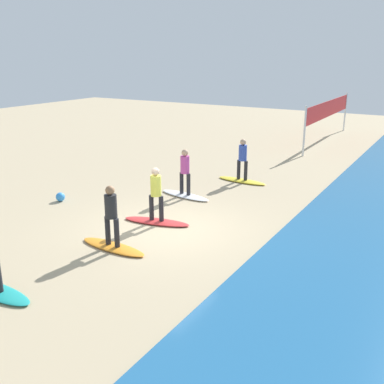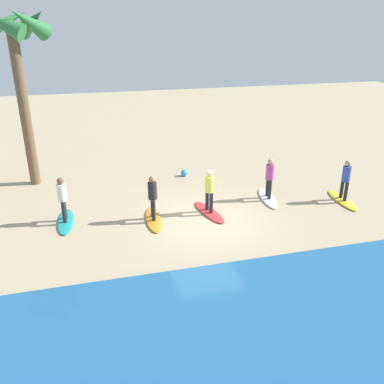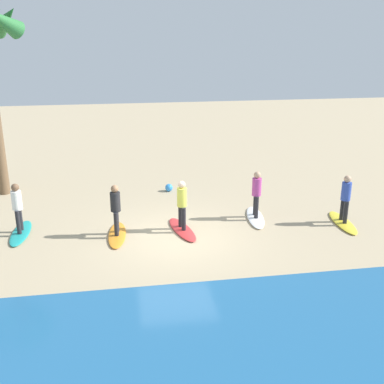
{
  "view_description": "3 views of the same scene",
  "coord_description": "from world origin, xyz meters",
  "px_view_note": "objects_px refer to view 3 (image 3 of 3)",
  "views": [
    {
      "loc": [
        10.3,
        7.03,
        4.96
      ],
      "look_at": [
        -0.67,
        0.53,
        1.04
      ],
      "focal_mm": 42.52,
      "sensor_mm": 36.0,
      "label": 1
    },
    {
      "loc": [
        3.85,
        12.8,
        6.75
      ],
      "look_at": [
        0.24,
        -1.02,
        0.71
      ],
      "focal_mm": 38.13,
      "sensor_mm": 36.0,
      "label": 2
    },
    {
      "loc": [
        1.68,
        13.64,
        6.27
      ],
      "look_at": [
        -0.67,
        -0.84,
        1.22
      ],
      "focal_mm": 43.76,
      "sensor_mm": 36.0,
      "label": 3
    }
  ],
  "objects_px": {
    "surfboard_white": "(255,217)",
    "surfer_white": "(257,191)",
    "surfer_yellow": "(346,195)",
    "surfer_orange": "(116,206)",
    "surfer_teal": "(17,204)",
    "beach_ball": "(169,188)",
    "surfboard_yellow": "(343,222)",
    "surfboard_red": "(182,229)",
    "surfboard_teal": "(21,233)",
    "surfer_red": "(182,201)",
    "surfboard_orange": "(117,235)"
  },
  "relations": [
    {
      "from": "surfer_teal",
      "to": "beach_ball",
      "type": "bearing_deg",
      "value": -146.13
    },
    {
      "from": "surfer_teal",
      "to": "surfboard_teal",
      "type": "bearing_deg",
      "value": -14.04
    },
    {
      "from": "surfboard_white",
      "to": "surfboard_red",
      "type": "relative_size",
      "value": 1.0
    },
    {
      "from": "surfboard_red",
      "to": "surfboard_teal",
      "type": "distance_m",
      "value": 5.27
    },
    {
      "from": "surfboard_white",
      "to": "surfboard_yellow",
      "type": "bearing_deg",
      "value": 80.26
    },
    {
      "from": "surfer_red",
      "to": "beach_ball",
      "type": "distance_m",
      "value": 4.19
    },
    {
      "from": "surfboard_teal",
      "to": "surfboard_white",
      "type": "bearing_deg",
      "value": 91.84
    },
    {
      "from": "surfboard_white",
      "to": "surfer_white",
      "type": "relative_size",
      "value": 1.28
    },
    {
      "from": "surfboard_yellow",
      "to": "surfboard_teal",
      "type": "height_order",
      "value": "same"
    },
    {
      "from": "surfboard_orange",
      "to": "surfboard_red",
      "type": "bearing_deg",
      "value": 95.5
    },
    {
      "from": "surfer_red",
      "to": "surfboard_teal",
      "type": "relative_size",
      "value": 0.78
    },
    {
      "from": "surfboard_red",
      "to": "surfer_orange",
      "type": "distance_m",
      "value": 2.36
    },
    {
      "from": "surfboard_white",
      "to": "surfboard_red",
      "type": "height_order",
      "value": "same"
    },
    {
      "from": "surfboard_red",
      "to": "surfboard_teal",
      "type": "height_order",
      "value": "same"
    },
    {
      "from": "surfboard_yellow",
      "to": "beach_ball",
      "type": "distance_m",
      "value": 7.05
    },
    {
      "from": "surfer_yellow",
      "to": "surfer_teal",
      "type": "height_order",
      "value": "same"
    },
    {
      "from": "surfboard_white",
      "to": "surfboard_teal",
      "type": "distance_m",
      "value": 7.94
    },
    {
      "from": "surfer_red",
      "to": "surfer_yellow",
      "type": "bearing_deg",
      "value": 176.96
    },
    {
      "from": "beach_ball",
      "to": "surfboard_yellow",
      "type": "bearing_deg",
      "value": 141.46
    },
    {
      "from": "surfer_teal",
      "to": "beach_ball",
      "type": "xyz_separation_m",
      "value": [
        -5.27,
        -3.53,
        -0.88
      ]
    },
    {
      "from": "surfboard_white",
      "to": "beach_ball",
      "type": "bearing_deg",
      "value": -133.64
    },
    {
      "from": "surfboard_teal",
      "to": "surfer_red",
      "type": "bearing_deg",
      "value": 85.13
    },
    {
      "from": "surfer_white",
      "to": "surfboard_teal",
      "type": "bearing_deg",
      "value": 0.6
    },
    {
      "from": "surfer_white",
      "to": "surfboard_red",
      "type": "xyz_separation_m",
      "value": [
        2.71,
        0.64,
        -0.99
      ]
    },
    {
      "from": "surfer_teal",
      "to": "surfboard_red",
      "type": "bearing_deg",
      "value": 173.89
    },
    {
      "from": "surfer_white",
      "to": "surfer_red",
      "type": "xyz_separation_m",
      "value": [
        2.71,
        0.64,
        0.0
      ]
    },
    {
      "from": "surfer_orange",
      "to": "surfboard_teal",
      "type": "bearing_deg",
      "value": -11.77
    },
    {
      "from": "surfboard_yellow",
      "to": "surfer_teal",
      "type": "distance_m",
      "value": 10.86
    },
    {
      "from": "surfboard_yellow",
      "to": "beach_ball",
      "type": "height_order",
      "value": "beach_ball"
    },
    {
      "from": "surfer_white",
      "to": "surfboard_teal",
      "type": "relative_size",
      "value": 0.78
    },
    {
      "from": "surfboard_yellow",
      "to": "surfer_yellow",
      "type": "bearing_deg",
      "value": -175.45
    },
    {
      "from": "surfer_yellow",
      "to": "surfboard_orange",
      "type": "xyz_separation_m",
      "value": [
        7.68,
        -0.21,
        -0.99
      ]
    },
    {
      "from": "surfboard_yellow",
      "to": "surfboard_orange",
      "type": "height_order",
      "value": "same"
    },
    {
      "from": "surfer_yellow",
      "to": "surfboard_teal",
      "type": "relative_size",
      "value": 0.78
    },
    {
      "from": "surfboard_red",
      "to": "beach_ball",
      "type": "xyz_separation_m",
      "value": [
        -0.03,
        -4.1,
        0.11
      ]
    },
    {
      "from": "surfer_yellow",
      "to": "beach_ball",
      "type": "bearing_deg",
      "value": -38.54
    },
    {
      "from": "surfboard_yellow",
      "to": "beach_ball",
      "type": "relative_size",
      "value": 6.69
    },
    {
      "from": "surfboard_white",
      "to": "surfboard_orange",
      "type": "bearing_deg",
      "value": -72.87
    },
    {
      "from": "surfer_yellow",
      "to": "surfboard_orange",
      "type": "height_order",
      "value": "surfer_yellow"
    },
    {
      "from": "surfer_yellow",
      "to": "surfboard_white",
      "type": "height_order",
      "value": "surfer_yellow"
    },
    {
      "from": "surfboard_white",
      "to": "surfer_white",
      "type": "distance_m",
      "value": 0.99
    },
    {
      "from": "surfer_orange",
      "to": "surfboard_yellow",
      "type": "bearing_deg",
      "value": 178.44
    },
    {
      "from": "surfer_white",
      "to": "surfer_red",
      "type": "relative_size",
      "value": 1.0
    },
    {
      "from": "surfer_orange",
      "to": "beach_ball",
      "type": "bearing_deg",
      "value": -117.37
    },
    {
      "from": "surfboard_orange",
      "to": "surfer_red",
      "type": "bearing_deg",
      "value": 95.5
    },
    {
      "from": "surfer_yellow",
      "to": "surfer_white",
      "type": "bearing_deg",
      "value": -18.31
    },
    {
      "from": "surfer_white",
      "to": "beach_ball",
      "type": "bearing_deg",
      "value": -52.21
    },
    {
      "from": "surfer_yellow",
      "to": "surfer_orange",
      "type": "relative_size",
      "value": 1.0
    },
    {
      "from": "surfboard_orange",
      "to": "surfer_yellow",
      "type": "bearing_deg",
      "value": 91.66
    },
    {
      "from": "surfboard_yellow",
      "to": "surfboard_white",
      "type": "distance_m",
      "value": 2.99
    }
  ]
}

